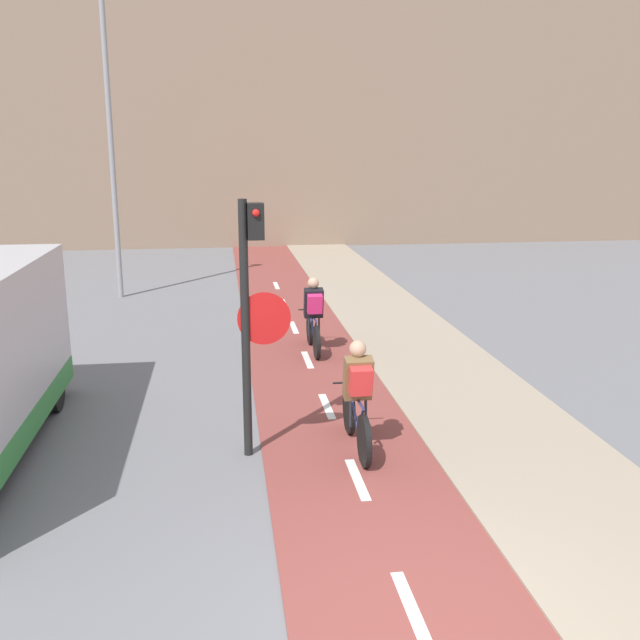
% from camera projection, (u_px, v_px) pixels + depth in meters
% --- Properties ---
extents(building_row_background, '(60.00, 5.20, 12.32)m').
position_uv_depth(building_row_background, '(254.00, 92.00, 29.74)').
color(building_row_background, '#89705B').
rests_on(building_row_background, ground_plane).
extents(traffic_light_pole, '(0.67, 0.25, 3.29)m').
position_uv_depth(traffic_light_pole, '(251.00, 302.00, 8.80)').
color(traffic_light_pole, black).
rests_on(traffic_light_pole, ground_plane).
extents(street_lamp_far, '(0.36, 0.36, 8.08)m').
position_uv_depth(street_lamp_far, '(109.00, 109.00, 17.96)').
color(street_lamp_far, gray).
rests_on(street_lamp_far, ground_plane).
extents(cyclist_near, '(0.46, 1.73, 1.49)m').
position_uv_depth(cyclist_near, '(357.00, 399.00, 9.22)').
color(cyclist_near, black).
rests_on(cyclist_near, ground_plane).
extents(cyclist_far, '(0.46, 1.70, 1.48)m').
position_uv_depth(cyclist_far, '(314.00, 317.00, 13.73)').
color(cyclist_far, black).
rests_on(cyclist_far, ground_plane).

